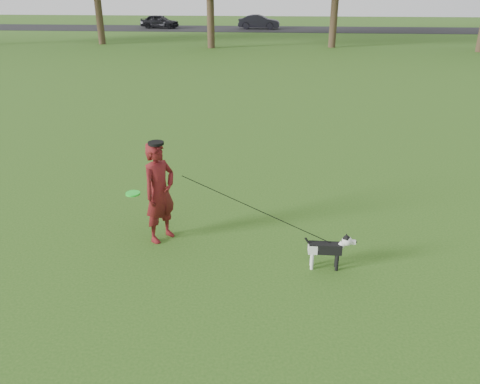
# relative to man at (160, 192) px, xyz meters

# --- Properties ---
(ground) EXTENTS (120.00, 120.00, 0.00)m
(ground) POSITION_rel_man_xyz_m (1.14, -0.16, -0.83)
(ground) COLOR #285116
(ground) RESTS_ON ground
(road) EXTENTS (120.00, 7.00, 0.02)m
(road) POSITION_rel_man_xyz_m (1.14, 39.84, -0.82)
(road) COLOR black
(road) RESTS_ON ground
(man) EXTENTS (0.67, 0.73, 1.67)m
(man) POSITION_rel_man_xyz_m (0.00, 0.00, 0.00)
(man) COLOR #510B1A
(man) RESTS_ON ground
(dog) EXTENTS (0.76, 0.15, 0.58)m
(dog) POSITION_rel_man_xyz_m (2.66, -0.67, -0.48)
(dog) COLOR black
(dog) RESTS_ON ground
(car_left) EXTENTS (3.83, 2.08, 1.24)m
(car_left) POSITION_rel_man_xyz_m (-9.93, 39.84, -0.19)
(car_left) COLOR black
(car_left) RESTS_ON road
(car_mid) EXTENTS (3.89, 1.53, 1.26)m
(car_mid) POSITION_rel_man_xyz_m (-0.42, 39.84, -0.18)
(car_mid) COLOR black
(car_mid) RESTS_ON road
(man_held_items) EXTENTS (3.28, 0.79, 1.29)m
(man_held_items) POSITION_rel_man_xyz_m (1.57, -0.36, -0.06)
(man_held_items) COLOR #1EF02E
(man_held_items) RESTS_ON ground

